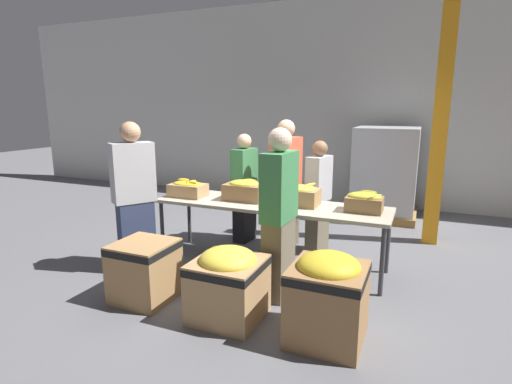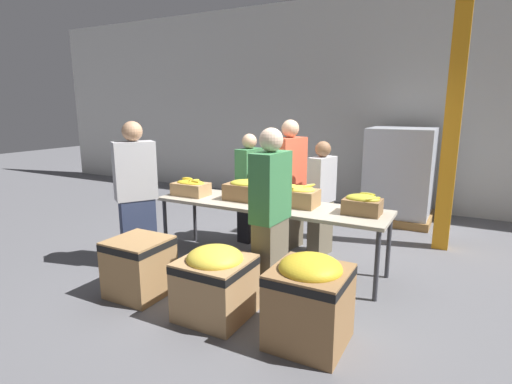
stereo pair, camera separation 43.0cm
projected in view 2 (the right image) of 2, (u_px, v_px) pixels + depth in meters
ground_plane at (269, 265)px, 5.00m from camera, size 30.00×30.00×0.00m
wall_back at (354, 103)px, 7.77m from camera, size 16.00×0.08×4.00m
sorting_table at (269, 208)px, 4.84m from camera, size 2.86×0.76×0.80m
banana_box_0 at (191, 187)px, 5.27m from camera, size 0.47×0.30×0.23m
banana_box_1 at (245, 190)px, 5.00m from camera, size 0.49×0.32×0.26m
banana_box_2 at (299, 196)px, 4.69m from camera, size 0.42×0.33×0.27m
banana_box_3 at (363, 204)px, 4.35m from camera, size 0.40×0.30×0.23m
volunteer_0 at (321, 199)px, 5.24m from camera, size 0.29×0.44×1.52m
volunteer_1 at (271, 216)px, 4.00m from camera, size 0.26×0.48×1.75m
volunteer_2 at (289, 186)px, 5.48m from camera, size 0.36×0.52×1.78m
volunteer_3 at (136, 196)px, 4.84m from camera, size 0.46×0.53×1.78m
volunteer_4 at (250, 189)px, 5.78m from camera, size 0.26×0.44×1.57m
donation_bin_0 at (139, 264)px, 4.18m from camera, size 0.57×0.57×0.61m
donation_bin_1 at (215, 280)px, 3.73m from camera, size 0.62×0.62×0.69m
donation_bin_2 at (309, 297)px, 3.29m from camera, size 0.62×0.62×0.77m
support_pillar at (455, 102)px, 5.21m from camera, size 0.20×0.20×4.00m
pallet_stack_0 at (400, 175)px, 6.83m from camera, size 1.14×1.14×1.59m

